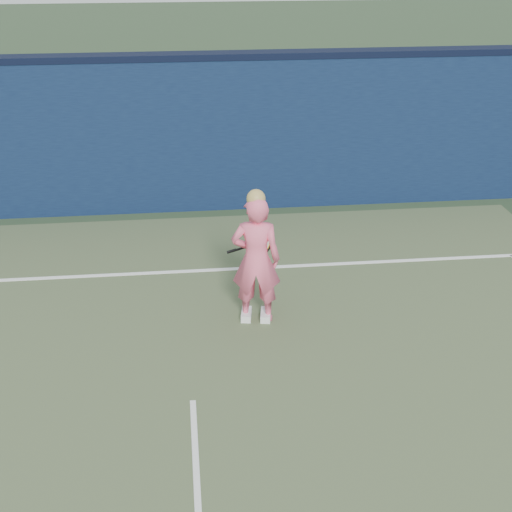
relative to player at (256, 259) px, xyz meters
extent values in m
plane|color=#273B24|center=(-0.83, -2.61, -0.82)|extent=(80.00, 80.00, 0.00)
cube|color=#0C1835|center=(-0.83, 3.89, 0.43)|extent=(24.00, 0.40, 2.50)
cube|color=black|center=(-0.83, 3.89, 1.73)|extent=(24.00, 0.42, 0.10)
imported|color=#FB6184|center=(0.00, 0.00, -0.01)|extent=(0.65, 0.48, 1.63)
sphere|color=tan|center=(0.00, 0.00, 0.77)|extent=(0.22, 0.22, 0.22)
cube|color=white|center=(0.12, -0.02, -0.77)|extent=(0.16, 0.30, 0.10)
cube|color=white|center=(-0.12, 0.02, -0.77)|extent=(0.16, 0.30, 0.10)
torus|color=black|center=(0.10, 0.45, -0.01)|extent=(0.31, 0.12, 0.31)
torus|color=gold|center=(0.10, 0.45, -0.01)|extent=(0.26, 0.09, 0.25)
cylinder|color=beige|center=(0.10, 0.45, -0.01)|extent=(0.25, 0.08, 0.25)
cylinder|color=black|center=(-0.13, 0.47, -0.07)|extent=(0.28, 0.04, 0.10)
cylinder|color=black|center=(-0.26, 0.49, -0.11)|extent=(0.13, 0.04, 0.07)
cube|color=white|center=(-0.83, 1.39, -0.81)|extent=(11.00, 0.08, 0.01)
camera|label=1|loc=(-0.84, -7.64, 3.70)|focal=50.00mm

